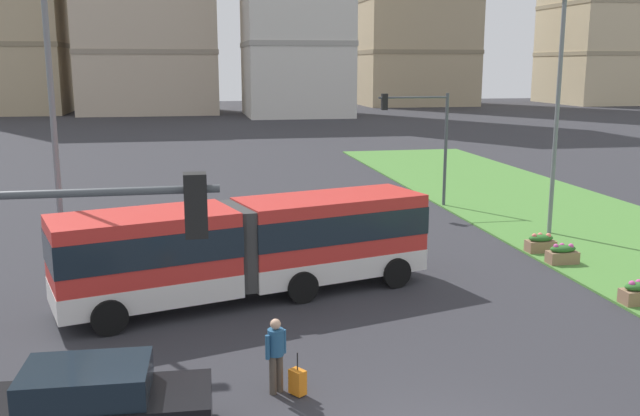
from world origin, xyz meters
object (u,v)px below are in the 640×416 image
object	(u,v)px
articulated_bus	(249,246)
streetlight_median	(557,108)
traffic_light_near_left	(41,328)
flower_planter_4	(541,243)
traffic_light_far_right	(424,130)
car_black_sedan	(94,406)
flower_planter_3	(562,254)
streetlight_left	(54,132)
flower_planter_2	(639,293)
rolling_suitcase	(298,382)
pedestrian_crossing	(276,350)

from	to	relation	value
articulated_bus	streetlight_median	xyz separation A→B (m)	(13.43, 5.84, 3.78)
traffic_light_near_left	articulated_bus	bearing A→B (deg)	73.89
flower_planter_4	traffic_light_far_right	distance (m)	10.20
car_black_sedan	flower_planter_3	bearing A→B (deg)	32.00
streetlight_left	streetlight_median	world-z (taller)	streetlight_median
articulated_bus	flower_planter_2	size ratio (longest dim) A/B	10.91
flower_planter_2	streetlight_median	xyz separation A→B (m)	(1.90, 8.90, 5.01)
flower_planter_4	rolling_suitcase	bearing A→B (deg)	-138.18
rolling_suitcase	flower_planter_3	xyz separation A→B (m)	(11.10, 8.31, 0.11)
pedestrian_crossing	flower_planter_2	xyz separation A→B (m)	(11.55, 3.63, -0.58)
flower_planter_2	flower_planter_3	distance (m)	4.48
pedestrian_crossing	traffic_light_far_right	distance (m)	21.80
pedestrian_crossing	traffic_light_near_left	xyz separation A→B (m)	(-3.60, -5.84, 3.04)
rolling_suitcase	flower_planter_2	size ratio (longest dim) A/B	0.88
flower_planter_3	flower_planter_2	bearing A→B (deg)	-90.00
rolling_suitcase	streetlight_median	world-z (taller)	streetlight_median
car_black_sedan	flower_planter_3	distance (m)	18.00
car_black_sedan	streetlight_median	xyz separation A→B (m)	(17.16, 13.96, 4.68)
traffic_light_far_right	streetlight_median	bearing A→B (deg)	-62.21
flower_planter_3	streetlight_left	distance (m)	17.88
car_black_sedan	flower_planter_4	size ratio (longest dim) A/B	4.06
rolling_suitcase	streetlight_median	bearing A→B (deg)	44.40
articulated_bus	rolling_suitcase	distance (m)	7.03
flower_planter_4	car_black_sedan	bearing A→B (deg)	-143.83
traffic_light_far_right	streetlight_left	distance (m)	19.41
car_black_sedan	pedestrian_crossing	size ratio (longest dim) A/B	2.57
pedestrian_crossing	flower_planter_3	world-z (taller)	pedestrian_crossing
pedestrian_crossing	traffic_light_near_left	bearing A→B (deg)	-121.63
articulated_bus	pedestrian_crossing	world-z (taller)	articulated_bus
articulated_bus	traffic_light_far_right	distance (m)	16.11
pedestrian_crossing	flower_planter_3	size ratio (longest dim) A/B	1.58
flower_planter_4	traffic_light_near_left	size ratio (longest dim) A/B	0.19
car_black_sedan	pedestrian_crossing	xyz separation A→B (m)	(3.71, 1.43, 0.25)
pedestrian_crossing	flower_planter_4	size ratio (longest dim) A/B	1.58
articulated_bus	traffic_light_far_right	world-z (taller)	traffic_light_far_right
articulated_bus	pedestrian_crossing	size ratio (longest dim) A/B	6.90
articulated_bus	pedestrian_crossing	bearing A→B (deg)	-90.18
rolling_suitcase	streetlight_median	xyz separation A→B (m)	(13.00, 12.73, 5.12)
rolling_suitcase	streetlight_left	distance (m)	11.14
rolling_suitcase	streetlight_median	size ratio (longest dim) A/B	0.10
pedestrian_crossing	rolling_suitcase	size ratio (longest dim) A/B	1.79
car_black_sedan	flower_planter_2	xyz separation A→B (m)	(15.26, 5.06, -0.33)
car_black_sedan	streetlight_left	distance (m)	10.36
flower_planter_2	flower_planter_3	bearing A→B (deg)	90.00
flower_planter_3	traffic_light_far_right	xyz separation A→B (m)	(-1.59, 11.05, 3.56)
articulated_bus	traffic_light_far_right	size ratio (longest dim) A/B	2.07
traffic_light_near_left	rolling_suitcase	bearing A→B (deg)	54.34
flower_planter_3	streetlight_median	xyz separation A→B (m)	(1.90, 4.42, 5.01)
car_black_sedan	rolling_suitcase	size ratio (longest dim) A/B	4.60
flower_planter_2	flower_planter_4	size ratio (longest dim) A/B	1.00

